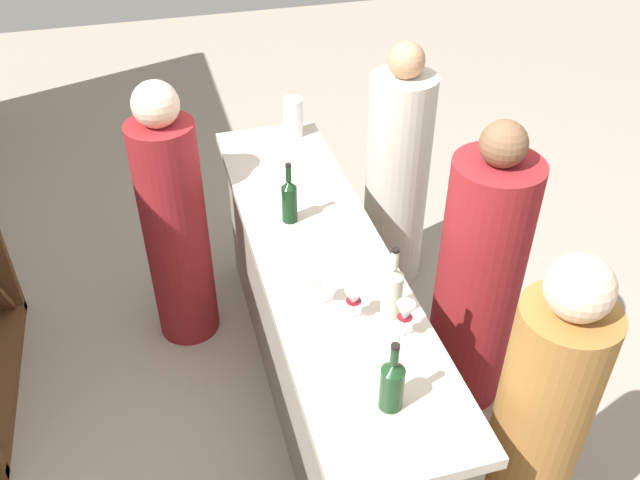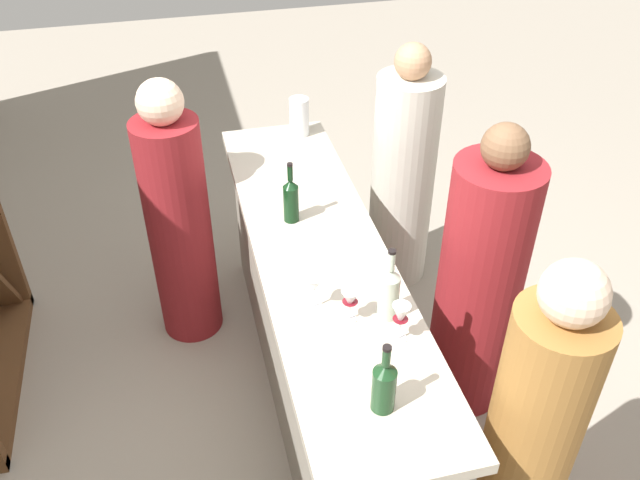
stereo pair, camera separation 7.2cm
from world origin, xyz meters
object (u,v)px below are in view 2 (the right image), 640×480
wine_bottle_center_dark_green (291,199)px  wine_glass_near_right (314,285)px  water_pitcher (299,117)px  wine_glass_near_center (350,300)px  wine_bottle_leftmost_olive_green (384,385)px  wine_bottle_second_left_clear_pale (389,292)px  person_right_guest (530,438)px  person_center_guest (403,178)px  person_server_behind (179,225)px  person_left_guest (479,287)px  wine_glass_near_left (401,317)px

wine_bottle_center_dark_green → wine_glass_near_right: size_ratio=1.95×
water_pitcher → wine_glass_near_center: bearing=175.1°
wine_bottle_center_dark_green → water_pitcher: 0.83m
wine_bottle_leftmost_olive_green → wine_bottle_second_left_clear_pale: size_ratio=0.89×
wine_bottle_leftmost_olive_green → person_right_guest: bearing=-98.3°
wine_bottle_leftmost_olive_green → wine_glass_near_right: wine_bottle_leftmost_olive_green is taller
person_center_guest → person_server_behind: person_server_behind is taller
person_center_guest → person_right_guest: bearing=83.7°
person_left_guest → person_right_guest: 0.84m
wine_glass_near_left → person_center_guest: size_ratio=0.11×
wine_bottle_leftmost_olive_green → person_center_guest: size_ratio=0.19×
wine_glass_near_right → water_pitcher: 1.42m
person_left_guest → person_server_behind: 1.54m
wine_glass_near_center → water_pitcher: water_pitcher is taller
wine_glass_near_left → person_left_guest: bearing=-51.2°
wine_glass_near_right → water_pitcher: water_pitcher is taller
wine_bottle_center_dark_green → wine_glass_near_center: bearing=-173.3°
person_right_guest → wine_glass_near_center: bearing=-52.7°
wine_glass_near_right → wine_glass_near_left: bearing=-132.9°
wine_glass_near_right → water_pitcher: (1.40, -0.24, -0.01)m
wine_bottle_second_left_clear_pale → water_pitcher: wine_bottle_second_left_clear_pale is taller
wine_bottle_second_left_clear_pale → person_server_behind: person_server_behind is taller
wine_bottle_center_dark_green → person_server_behind: person_server_behind is taller
wine_bottle_leftmost_olive_green → wine_bottle_center_dark_green: size_ratio=0.95×
wine_bottle_center_dark_green → wine_glass_near_left: wine_bottle_center_dark_green is taller
wine_bottle_center_dark_green → wine_glass_near_left: size_ratio=1.79×
wine_bottle_center_dark_green → person_right_guest: person_right_guest is taller
wine_glass_near_left → wine_bottle_leftmost_olive_green: bearing=151.6°
person_center_guest → person_right_guest: (-1.82, 0.15, 0.02)m
wine_glass_near_left → wine_glass_near_center: bearing=46.0°
person_left_guest → wine_glass_near_center: bearing=20.4°
person_right_guest → person_server_behind: 1.99m
wine_bottle_leftmost_olive_green → wine_bottle_center_dark_green: (1.13, 0.08, 0.01)m
wine_bottle_second_left_clear_pale → wine_glass_near_center: wine_bottle_second_left_clear_pale is taller
wine_bottle_leftmost_olive_green → wine_glass_near_right: (0.53, 0.11, 0.01)m
wine_bottle_center_dark_green → person_right_guest: (-1.21, -0.62, -0.35)m
wine_glass_near_center → wine_bottle_leftmost_olive_green: bearing=179.3°
wine_bottle_second_left_clear_pale → person_center_guest: (1.32, -0.55, -0.38)m
wine_bottle_center_dark_green → person_center_guest: bearing=-51.6°
water_pitcher → wine_bottle_second_left_clear_pale: bearing=-179.4°
person_left_guest → wine_bottle_second_left_clear_pale: bearing=26.5°
wine_bottle_center_dark_green → person_center_guest: person_center_guest is taller
person_center_guest → person_right_guest: size_ratio=0.99×
wine_glass_near_left → wine_glass_near_right: wine_glass_near_left is taller
wine_bottle_center_dark_green → water_pitcher: size_ratio=1.40×
person_center_guest → person_right_guest: 1.83m
wine_bottle_second_left_clear_pale → person_left_guest: bearing=-60.4°
person_center_guest → wine_glass_near_right: bearing=54.8°
person_left_guest → person_center_guest: size_ratio=1.03×
wine_glass_near_center → wine_glass_near_right: 0.15m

